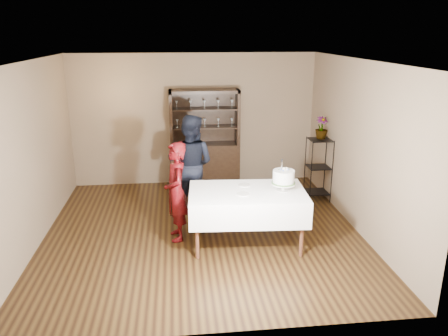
{
  "coord_description": "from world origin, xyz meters",
  "views": [
    {
      "loc": [
        -0.37,
        -6.43,
        3.11
      ],
      "look_at": [
        0.36,
        0.1,
        1.04
      ],
      "focal_mm": 35.0,
      "sensor_mm": 36.0,
      "label": 1
    }
  ],
  "objects": [
    {
      "name": "plate_far",
      "position": [
        0.63,
        -0.24,
        0.87
      ],
      "size": [
        0.21,
        0.21,
        0.01
      ],
      "primitive_type": "cylinder",
      "rotation": [
        0.0,
        0.0,
        -0.11
      ],
      "color": "white",
      "rests_on": "cake_table"
    },
    {
      "name": "plant_etagere",
      "position": [
        2.28,
        1.2,
        0.65
      ],
      "size": [
        0.42,
        0.42,
        1.2
      ],
      "color": "black",
      "rests_on": "floor"
    },
    {
      "name": "woman",
      "position": [
        -0.4,
        -0.17,
        0.77
      ],
      "size": [
        0.45,
        0.61,
        1.54
      ],
      "primitive_type": "imported",
      "rotation": [
        0.0,
        0.0,
        -1.43
      ],
      "color": "#340409",
      "rests_on": "floor"
    },
    {
      "name": "wall_right",
      "position": [
        2.5,
        0.0,
        1.35
      ],
      "size": [
        0.02,
        5.0,
        2.7
      ],
      "primitive_type": "cube",
      "color": "#706048",
      "rests_on": "floor"
    },
    {
      "name": "cake_table",
      "position": [
        0.64,
        -0.49,
        0.66
      ],
      "size": [
        1.77,
        1.16,
        0.86
      ],
      "rotation": [
        0.0,
        0.0,
        -0.06
      ],
      "color": "white",
      "rests_on": "floor"
    },
    {
      "name": "wall_left",
      "position": [
        -2.5,
        0.0,
        1.35
      ],
      "size": [
        0.02,
        5.0,
        2.7
      ],
      "primitive_type": "cube",
      "color": "#706048",
      "rests_on": "floor"
    },
    {
      "name": "man",
      "position": [
        -0.14,
        0.9,
        0.88
      ],
      "size": [
        1.04,
        0.93,
        1.76
      ],
      "primitive_type": "imported",
      "rotation": [
        0.0,
        0.0,
        2.76
      ],
      "color": "black",
      "rests_on": "floor"
    },
    {
      "name": "potted_plant",
      "position": [
        2.3,
        1.25,
        1.4
      ],
      "size": [
        0.28,
        0.28,
        0.42
      ],
      "primitive_type": "imported",
      "rotation": [
        0.0,
        0.0,
        0.24
      ],
      "color": "#416B33",
      "rests_on": "plant_etagere"
    },
    {
      "name": "floor",
      "position": [
        0.0,
        0.0,
        0.0
      ],
      "size": [
        5.0,
        5.0,
        0.0
      ],
      "primitive_type": "plane",
      "color": "black",
      "rests_on": "ground"
    },
    {
      "name": "plate_near",
      "position": [
        0.55,
        -0.62,
        0.87
      ],
      "size": [
        0.2,
        0.2,
        0.01
      ],
      "primitive_type": "cylinder",
      "rotation": [
        0.0,
        0.0,
        -0.1
      ],
      "color": "white",
      "rests_on": "cake_table"
    },
    {
      "name": "back_wall",
      "position": [
        0.0,
        2.5,
        1.35
      ],
      "size": [
        5.0,
        0.02,
        2.7
      ],
      "primitive_type": "cube",
      "color": "#706048",
      "rests_on": "floor"
    },
    {
      "name": "ceiling",
      "position": [
        0.0,
        0.0,
        2.7
      ],
      "size": [
        5.0,
        5.0,
        0.0
      ],
      "primitive_type": "plane",
      "rotation": [
        3.14,
        0.0,
        0.0
      ],
      "color": "silver",
      "rests_on": "back_wall"
    },
    {
      "name": "cake",
      "position": [
        1.17,
        -0.52,
        1.05
      ],
      "size": [
        0.36,
        0.36,
        0.49
      ],
      "rotation": [
        0.0,
        0.0,
        0.07
      ],
      "color": "white",
      "rests_on": "cake_table"
    },
    {
      "name": "china_hutch",
      "position": [
        0.2,
        2.25,
        0.66
      ],
      "size": [
        1.4,
        0.48,
        2.0
      ],
      "color": "black",
      "rests_on": "floor"
    }
  ]
}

